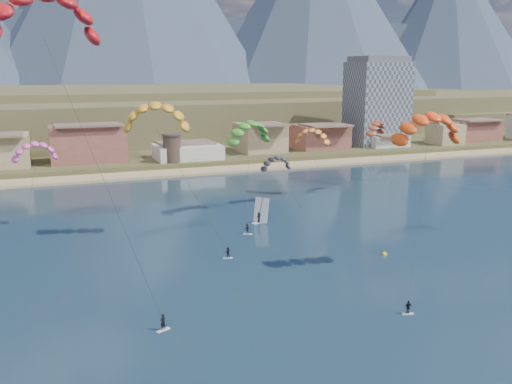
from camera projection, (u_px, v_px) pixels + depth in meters
ground at (363, 342)px, 59.28m from camera, size 2400.00×2400.00×0.00m
beach at (162, 174)px, 155.77m from camera, size 2200.00×12.00×0.90m
land at (72, 100)px, 569.34m from camera, size 2200.00×900.00×4.00m
foothills at (154, 111)px, 276.99m from camera, size 940.00×210.00×18.00m
town at (8, 146)px, 154.55m from camera, size 400.00×24.00×12.00m
apartment_tower at (377, 101)px, 202.10m from camera, size 20.00×16.00×32.00m
watchtower at (172, 148)px, 163.52m from camera, size 5.82×5.82×8.60m
kitesurfer_red at (42, 8)px, 59.74m from camera, size 18.00×14.83×38.93m
kitesurfer_yellow at (156, 113)px, 91.59m from camera, size 14.50×18.48×26.77m
kitesurfer_orange at (428, 123)px, 75.49m from camera, size 16.47×14.63×26.08m
kitesurfer_green at (249, 129)px, 108.34m from camera, size 11.82×17.61×21.86m
distant_kite_pink at (35, 148)px, 98.38m from camera, size 8.70×6.39×17.95m
distant_kite_dark at (276, 161)px, 119.46m from camera, size 7.72×5.90×12.82m
distant_kite_orange at (312, 134)px, 127.33m from camera, size 8.42×8.45×17.44m
distant_kite_red at (376, 125)px, 128.56m from camera, size 8.14×7.58×18.86m
windsurfer at (260, 215)px, 105.61m from camera, size 2.78×3.02×4.86m
buoy at (384, 254)px, 87.25m from camera, size 0.80×0.80×0.80m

